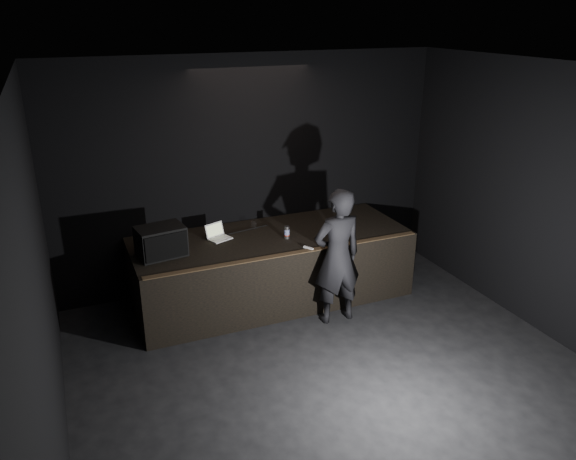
% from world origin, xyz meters
% --- Properties ---
extents(ground, '(7.00, 7.00, 0.00)m').
position_xyz_m(ground, '(0.00, 0.00, 0.00)').
color(ground, black).
rests_on(ground, ground).
extents(room_walls, '(6.10, 7.10, 3.52)m').
position_xyz_m(room_walls, '(0.00, 0.00, 2.02)').
color(room_walls, black).
rests_on(room_walls, ground).
extents(stage_riser, '(4.00, 1.50, 1.00)m').
position_xyz_m(stage_riser, '(0.00, 2.73, 0.50)').
color(stage_riser, black).
rests_on(stage_riser, ground).
extents(riser_lip, '(3.92, 0.10, 0.01)m').
position_xyz_m(riser_lip, '(0.00, 2.02, 1.01)').
color(riser_lip, brown).
rests_on(riser_lip, stage_riser).
extents(stage_monitor, '(0.66, 0.53, 0.41)m').
position_xyz_m(stage_monitor, '(-1.59, 2.64, 1.20)').
color(stage_monitor, black).
rests_on(stage_monitor, stage_riser).
extents(cable, '(0.79, 0.17, 0.02)m').
position_xyz_m(cable, '(-0.30, 3.05, 1.01)').
color(cable, black).
rests_on(cable, stage_riser).
extents(laptop, '(0.38, 0.36, 0.21)m').
position_xyz_m(laptop, '(-0.74, 2.93, 1.05)').
color(laptop, white).
rests_on(laptop, stage_riser).
extents(beer_can, '(0.08, 0.08, 0.18)m').
position_xyz_m(beer_can, '(0.17, 2.55, 1.09)').
color(beer_can, silver).
rests_on(beer_can, stage_riser).
extents(plastic_cup, '(0.08, 0.08, 0.10)m').
position_xyz_m(plastic_cup, '(-0.13, 3.10, 1.05)').
color(plastic_cup, white).
rests_on(plastic_cup, stage_riser).
extents(wii_remote, '(0.10, 0.15, 0.03)m').
position_xyz_m(wii_remote, '(0.29, 2.08, 1.01)').
color(wii_remote, white).
rests_on(wii_remote, stage_riser).
extents(person, '(0.71, 0.47, 1.91)m').
position_xyz_m(person, '(0.59, 1.78, 0.96)').
color(person, black).
rests_on(person, ground).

